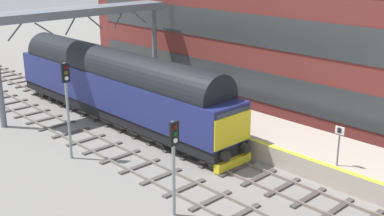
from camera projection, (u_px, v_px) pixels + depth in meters
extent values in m
plane|color=gray|center=(198.00, 154.00, 26.57)|extent=(140.00, 140.00, 0.00)
cube|color=gray|center=(189.00, 156.00, 26.08)|extent=(0.07, 60.00, 0.15)
cube|color=gray|center=(208.00, 149.00, 27.02)|extent=(0.07, 60.00, 0.15)
cube|color=#473F3F|center=(337.00, 209.00, 20.80)|extent=(2.50, 0.26, 0.09)
cube|color=#473F3F|center=(309.00, 198.00, 21.76)|extent=(2.50, 0.26, 0.09)
cube|color=#473F3F|center=(283.00, 187.00, 22.72)|extent=(2.50, 0.26, 0.09)
cube|color=#473F3F|center=(259.00, 178.00, 23.68)|extent=(2.50, 0.26, 0.09)
cube|color=#473F3F|center=(237.00, 169.00, 24.64)|extent=(2.50, 0.26, 0.09)
cube|color=#473F3F|center=(217.00, 161.00, 25.60)|extent=(2.50, 0.26, 0.09)
cube|color=#473F3F|center=(198.00, 153.00, 26.56)|extent=(2.50, 0.26, 0.09)
cube|color=#473F3F|center=(181.00, 146.00, 27.52)|extent=(2.50, 0.26, 0.09)
cube|color=#473F3F|center=(164.00, 139.00, 28.48)|extent=(2.50, 0.26, 0.09)
cube|color=#473F3F|center=(149.00, 133.00, 29.44)|extent=(2.50, 0.26, 0.09)
cube|color=#473F3F|center=(135.00, 127.00, 30.40)|extent=(2.50, 0.26, 0.09)
cube|color=#473F3F|center=(122.00, 122.00, 31.36)|extent=(2.50, 0.26, 0.09)
cube|color=#473F3F|center=(109.00, 117.00, 32.32)|extent=(2.50, 0.26, 0.09)
cube|color=#473F3F|center=(97.00, 112.00, 33.28)|extent=(2.50, 0.26, 0.09)
cube|color=#473F3F|center=(86.00, 108.00, 34.24)|extent=(2.50, 0.26, 0.09)
cube|color=#473F3F|center=(75.00, 103.00, 35.20)|extent=(2.50, 0.26, 0.09)
cube|color=#473F3F|center=(65.00, 99.00, 36.16)|extent=(2.50, 0.26, 0.09)
cube|color=#473F3F|center=(56.00, 95.00, 37.11)|extent=(2.50, 0.26, 0.09)
cube|color=#473F3F|center=(47.00, 92.00, 38.07)|extent=(2.50, 0.26, 0.09)
cube|color=#473F3F|center=(38.00, 88.00, 39.03)|extent=(2.50, 0.26, 0.09)
cube|color=#473F3F|center=(30.00, 85.00, 39.99)|extent=(2.50, 0.26, 0.09)
cube|color=#473F3F|center=(22.00, 82.00, 40.95)|extent=(2.50, 0.26, 0.09)
cube|color=#473F3F|center=(15.00, 79.00, 41.91)|extent=(2.50, 0.26, 0.09)
cube|color=#473F3F|center=(8.00, 76.00, 42.87)|extent=(2.50, 0.26, 0.09)
cube|color=#473F3F|center=(1.00, 73.00, 43.83)|extent=(2.50, 0.26, 0.09)
cube|color=gray|center=(139.00, 175.00, 23.88)|extent=(0.07, 60.00, 0.15)
cube|color=gray|center=(161.00, 166.00, 24.83)|extent=(0.07, 60.00, 0.15)
cube|color=#4E4643|center=(239.00, 215.00, 20.35)|extent=(2.50, 0.26, 0.09)
cube|color=#4E4643|center=(211.00, 201.00, 21.50)|extent=(2.50, 0.26, 0.09)
cube|color=#4E4643|center=(185.00, 188.00, 22.65)|extent=(2.50, 0.26, 0.09)
cube|color=#4E4643|center=(161.00, 177.00, 23.79)|extent=(2.50, 0.26, 0.09)
cube|color=#4E4643|center=(140.00, 166.00, 24.94)|extent=(2.50, 0.26, 0.09)
cube|color=#4E4643|center=(120.00, 157.00, 26.08)|extent=(2.50, 0.26, 0.09)
cube|color=#4E4643|center=(103.00, 148.00, 27.23)|extent=(2.50, 0.26, 0.09)
cube|color=#4E4643|center=(86.00, 140.00, 28.38)|extent=(2.50, 0.26, 0.09)
cube|color=#4E4643|center=(71.00, 133.00, 29.52)|extent=(2.50, 0.26, 0.09)
cube|color=#4E4643|center=(57.00, 126.00, 30.67)|extent=(2.50, 0.26, 0.09)
cube|color=#4E4643|center=(44.00, 120.00, 31.81)|extent=(2.50, 0.26, 0.09)
cube|color=#4E4643|center=(32.00, 114.00, 32.96)|extent=(2.50, 0.26, 0.09)
cube|color=#4E4643|center=(21.00, 108.00, 34.11)|extent=(2.50, 0.26, 0.09)
cube|color=#4E4643|center=(10.00, 103.00, 35.25)|extent=(2.50, 0.26, 0.09)
cube|color=#4E4643|center=(1.00, 98.00, 36.40)|extent=(2.50, 0.26, 0.09)
cube|color=#BAA999|center=(242.00, 129.00, 28.79)|extent=(4.00, 44.00, 1.00)
cube|color=yellow|center=(221.00, 129.00, 27.42)|extent=(0.30, 44.00, 0.01)
cube|color=maroon|center=(280.00, 1.00, 33.19)|extent=(5.97, 35.08, 14.44)
cube|color=#333839|center=(249.00, 84.00, 32.80)|extent=(0.06, 32.27, 2.02)
cube|color=#333839|center=(251.00, 30.00, 31.70)|extent=(0.06, 32.27, 2.02)
cube|color=black|center=(117.00, 109.00, 31.46)|extent=(2.56, 19.72, 0.60)
cube|color=navy|center=(116.00, 88.00, 31.04)|extent=(2.70, 19.72, 2.10)
cylinder|color=black|center=(115.00, 69.00, 30.67)|extent=(2.56, 18.14, 2.57)
cube|color=yellow|center=(233.00, 130.00, 24.28)|extent=(2.65, 0.08, 1.58)
cube|color=#232D3D|center=(233.00, 116.00, 24.08)|extent=(2.38, 0.04, 0.64)
cube|color=#232D3D|center=(133.00, 80.00, 31.85)|extent=(0.04, 13.80, 0.44)
cylinder|color=black|center=(225.00, 156.00, 23.98)|extent=(0.48, 0.35, 0.48)
cylinder|color=black|center=(245.00, 148.00, 24.97)|extent=(0.48, 0.35, 0.48)
cube|color=yellow|center=(233.00, 163.00, 24.77)|extent=(2.43, 0.36, 0.47)
cylinder|color=black|center=(205.00, 148.00, 26.05)|extent=(1.64, 1.04, 1.04)
cylinder|color=black|center=(191.00, 142.00, 26.80)|extent=(1.64, 1.04, 1.04)
cylinder|color=black|center=(177.00, 137.00, 27.56)|extent=(1.64, 1.04, 1.04)
cylinder|color=black|center=(70.00, 95.00, 35.54)|extent=(1.64, 1.04, 1.04)
cylinder|color=black|center=(62.00, 92.00, 36.29)|extent=(1.64, 1.04, 1.04)
cylinder|color=black|center=(55.00, 89.00, 37.05)|extent=(1.64, 1.04, 1.04)
cylinder|color=gray|center=(174.00, 170.00, 19.81)|extent=(0.14, 0.14, 4.11)
cube|color=black|center=(174.00, 134.00, 19.29)|extent=(0.44, 0.10, 0.99)
cylinder|color=#500807|center=(175.00, 127.00, 19.16)|extent=(0.20, 0.06, 0.20)
cylinder|color=#0A3E13|center=(175.00, 134.00, 19.24)|extent=(0.20, 0.06, 0.20)
cylinder|color=white|center=(175.00, 140.00, 19.33)|extent=(0.20, 0.06, 0.20)
cylinder|color=gray|center=(68.00, 112.00, 25.25)|extent=(0.14, 0.14, 5.13)
cube|color=black|center=(65.00, 73.00, 24.58)|extent=(0.44, 0.10, 0.99)
cylinder|color=#500807|center=(66.00, 67.00, 24.45)|extent=(0.20, 0.06, 0.20)
cylinder|color=#53470A|center=(66.00, 73.00, 24.53)|extent=(0.20, 0.06, 0.20)
cylinder|color=white|center=(66.00, 78.00, 24.62)|extent=(0.20, 0.06, 0.20)
cylinder|color=slate|center=(339.00, 146.00, 22.44)|extent=(0.08, 0.08, 1.90)
cube|color=white|center=(340.00, 130.00, 22.18)|extent=(0.05, 0.44, 0.36)
cube|color=black|center=(339.00, 131.00, 22.16)|extent=(0.01, 0.20, 0.24)
cylinder|color=#2D2534|center=(181.00, 102.00, 30.70)|extent=(0.13, 0.13, 0.84)
cylinder|color=#2D2534|center=(179.00, 102.00, 30.81)|extent=(0.13, 0.13, 0.84)
cylinder|color=maroon|center=(180.00, 91.00, 30.54)|extent=(0.41, 0.41, 0.56)
sphere|color=tan|center=(180.00, 85.00, 30.41)|extent=(0.22, 0.22, 0.22)
cylinder|color=maroon|center=(183.00, 92.00, 30.43)|extent=(0.09, 0.09, 0.52)
cylinder|color=maroon|center=(177.00, 91.00, 30.65)|extent=(0.09, 0.09, 0.52)
cylinder|color=slate|center=(155.00, 50.00, 37.74)|extent=(0.36, 0.36, 6.37)
cube|color=slate|center=(82.00, 11.00, 32.66)|extent=(12.63, 2.00, 0.50)
cylinder|color=slate|center=(15.00, 32.00, 29.78)|extent=(1.06, 0.10, 1.06)
cylinder|color=slate|center=(44.00, 29.00, 31.04)|extent=(1.20, 0.10, 0.89)
cylinder|color=slate|center=(71.00, 26.00, 32.29)|extent=(0.92, 0.10, 1.18)
cylinder|color=slate|center=(95.00, 23.00, 33.55)|extent=(1.14, 0.10, 0.98)
cylinder|color=slate|center=(118.00, 20.00, 34.80)|extent=(0.89, 0.10, 1.20)
cylinder|color=slate|center=(140.00, 18.00, 36.06)|extent=(1.18, 0.10, 0.92)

